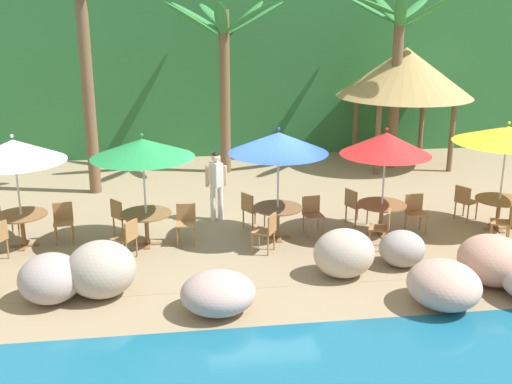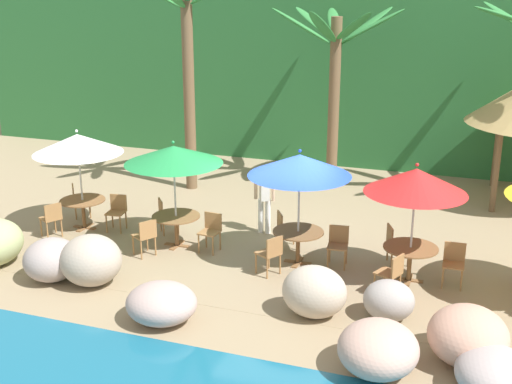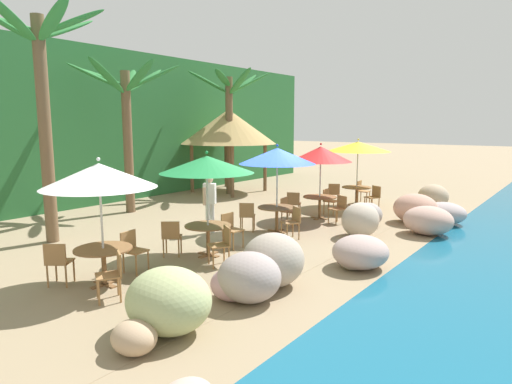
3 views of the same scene
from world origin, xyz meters
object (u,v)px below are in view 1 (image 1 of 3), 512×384
Objects in this scene: dining_table_white at (22,220)px; chair_green_inland at (121,215)px; dining_table_yellow at (499,204)px; palapa_hut at (405,72)px; umbrella_red at (386,144)px; umbrella_white at (13,151)px; chair_white_inland at (2,216)px; chair_green_seaward at (186,220)px; chair_red_left at (383,226)px; dining_table_blue at (278,212)px; chair_green_left at (127,236)px; chair_blue_left at (267,230)px; chair_yellow_inland at (465,200)px; umbrella_blue at (278,143)px; chair_blue_inland at (251,208)px; palm_tree_second at (225,53)px; chair_blue_seaward at (312,212)px; dining_table_red at (382,209)px; chair_yellow_left at (505,221)px; chair_white_seaward at (63,219)px; umbrella_green at (142,148)px; dining_table_green at (146,218)px; palm_tree_third at (398,47)px; umbrella_yellow at (508,135)px; chair_red_inland at (354,204)px; palm_tree_nearest at (84,40)px.

chair_green_inland is (2.07, 0.35, -0.10)m from dining_table_white.
palapa_hut is (-0.07, 6.26, 2.34)m from dining_table_yellow.
umbrella_red is at bearing -2.68° from dining_table_white.
umbrella_white is 2.26× the size of dining_table_white.
chair_white_inland is 4.18m from chair_green_seaward.
chair_red_left is (4.18, -0.94, 0.00)m from chair_green_seaward.
chair_green_left is at bearing -166.74° from dining_table_blue.
chair_blue_left is 1.00× the size of chair_red_left.
palapa_hut is (10.68, 5.85, 0.81)m from umbrella_white.
chair_white_inland is 1.00× the size of chair_yellow_inland.
chair_green_seaward is 2.65m from umbrella_blue.
chair_white_inland is 5.61m from chair_blue_inland.
chair_yellow_inland is (10.24, 0.29, -1.63)m from umbrella_white.
chair_green_left is at bearing -111.67° from palm_tree_second.
chair_blue_seaward is at bearing 3.11° from chair_green_seaward.
umbrella_blue is at bearing -129.91° from palapa_hut.
dining_table_red is at bearing -2.68° from umbrella_white.
chair_yellow_left is (0.22, -1.50, 0.00)m from chair_yellow_inland.
chair_green_seaward is at bearing -22.34° from chair_green_inland.
dining_table_yellow is 0.25× the size of palapa_hut.
chair_blue_seaward is 2.25m from umbrella_red.
chair_red_left is (6.86, -1.39, 0.00)m from chair_white_seaward.
chair_blue_inland is (2.38, 0.68, -1.66)m from umbrella_green.
chair_white_inland is at bearing 164.31° from dining_table_green.
chair_blue_seaward is (3.73, 0.18, -1.66)m from umbrella_green.
chair_red_left is (2.65, -1.60, 0.00)m from chair_blue_inland.
umbrella_red is (8.50, -1.01, 1.62)m from chair_white_inland.
umbrella_green is 4.09m from chair_blue_seaward.
chair_green_inland is 0.16× the size of palm_tree_third.
umbrella_yellow is (4.36, -0.31, 1.74)m from chair_blue_seaward.
chair_green_inland and chair_blue_inland have the same top height.
chair_blue_left is (3.13, -1.40, 0.00)m from chair_green_inland.
dining_table_white is 8.08m from umbrella_red.
chair_red_left is (7.69, -1.19, -1.63)m from umbrella_white.
umbrella_red is 2.86× the size of chair_red_inland.
chair_green_left reaches higher than dining_table_yellow.
palm_tree_nearest reaches higher than chair_blue_seaward.
chair_yellow_left is (6.95, -0.96, 0.00)m from chair_green_seaward.
dining_table_yellow is at bearing -2.15° from umbrella_white.
chair_blue_left and chair_yellow_inland have the same top height.
umbrella_white is 7.95m from chair_red_left.
umbrella_white is at bearing 177.16° from dining_table_blue.
palm_tree_nearest reaches higher than chair_white_seaward.
umbrella_green is at bearing -142.63° from palapa_hut.
dining_table_white is 10.88m from umbrella_yellow.
umbrella_white reaches higher than dining_table_yellow.
chair_blue_seaward is (4.09, 0.95, 0.00)m from chair_green_left.
palapa_hut is at bearing 37.37° from dining_table_green.
chair_green_inland is 0.79× the size of dining_table_red.
dining_table_blue is 0.86m from chair_blue_inland.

